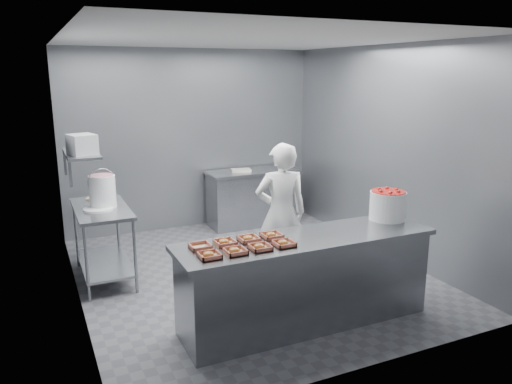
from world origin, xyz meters
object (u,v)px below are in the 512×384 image
Objects in this scene: prep_table at (103,232)px; worker at (281,213)px; strawberry_tub at (388,204)px; back_counter at (253,197)px; service_counter at (306,280)px; tray_0 at (209,255)px; tray_7 at (272,235)px; tray_1 at (235,251)px; tray_2 at (260,247)px; tray_4 at (200,246)px; tray_6 at (249,239)px; tray_5 at (225,242)px; glaze_bucket at (102,191)px; tray_3 at (284,243)px; appliance at (82,144)px.

prep_table is 0.72× the size of worker.
back_counter is at bearing 93.32° from strawberry_tub.
tray_0 is at bearing -173.16° from service_counter.
tray_0 and tray_7 have the same top height.
tray_1 and tray_2 have the same top height.
tray_2 reaches higher than prep_table.
tray_6 is (0.48, -0.00, 0.00)m from tray_4.
back_counter is at bearing 60.10° from tray_0.
tray_1 is at bearing 180.00° from tray_2.
strawberry_tub is (2.12, 0.27, 0.14)m from tray_0.
tray_7 is (0.48, 0.00, 0.00)m from tray_5.
tray_5 is at bearing -65.54° from glaze_bucket.
tray_7 is (-1.22, -3.13, 0.47)m from back_counter.
glaze_bucket is at bearing -11.34° from worker.
worker reaches higher than tray_0.
tray_0 is 0.40× the size of glaze_bucket.
strawberry_tub is at bearing 11.10° from tray_3.
tray_4 is at bearing 180.00° from tray_5.
glaze_bucket is (0.03, -0.02, 0.51)m from prep_table.
worker reaches higher than tray_2.
tray_7 is at bearing 27.48° from tray_1.
service_counter is 13.88× the size of tray_2.
tray_0 and tray_6 have the same top height.
back_counter is at bearing 61.44° from tray_5.
tray_0 is 0.11× the size of worker.
worker is 3.59× the size of glaze_bucket.
tray_7 is at bearing 0.00° from tray_6.
tray_0 is at bearing -172.62° from strawberry_tub.
strawberry_tub reaches higher than service_counter.
tray_2 is at bearing -62.30° from prep_table.
back_counter is 8.01× the size of tray_7.
appliance is (-0.78, 1.90, 0.75)m from tray_0.
back_counter is at bearing 27.01° from prep_table.
tray_5 is 0.24m from tray_6.
tray_2 and tray_7 have the same top height.
worker is 5.67× the size of appliance.
tray_4 is (0.61, -1.83, 0.33)m from prep_table.
worker is (0.82, 1.16, -0.09)m from tray_2.
tray_0 is 1.00× the size of tray_5.
tray_3 is 0.35m from tray_6.
glaze_bucket is at bearing 105.80° from tray_0.
tray_1 is 1.91m from strawberry_tub.
tray_0 reaches higher than tray_4.
tray_4 is at bearing 180.00° from tray_6.
glaze_bucket is at bearing 120.45° from tray_6.
glaze_bucket is 1.58× the size of appliance.
appliance is at bearing -151.50° from back_counter.
tray_7 is (0.72, -0.00, 0.00)m from tray_4.
tray_5 reaches higher than back_counter.
appliance reaches higher than tray_2.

